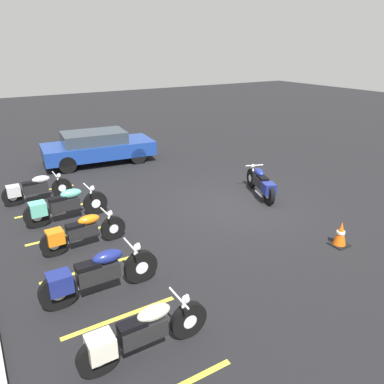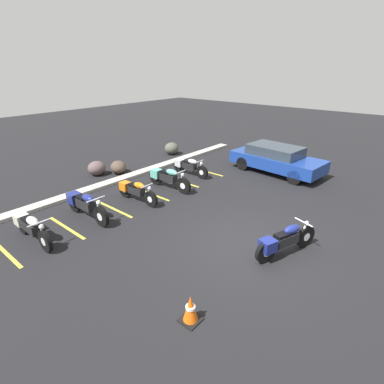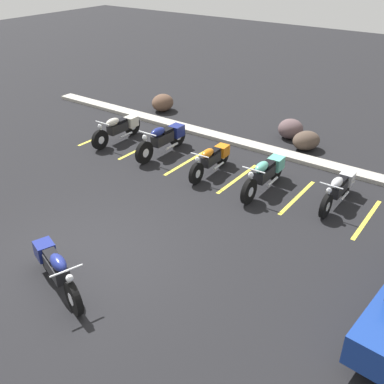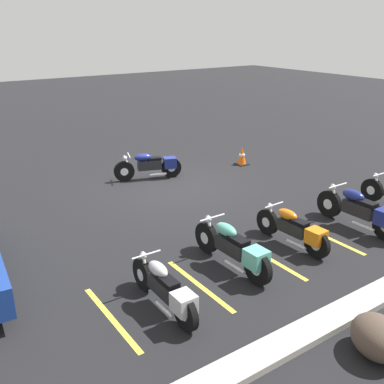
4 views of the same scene
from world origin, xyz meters
The scene contains 14 objects.
ground centered at (0.00, 0.00, 0.00)m, with size 60.00×60.00×0.00m, color black.
motorcycle_navy_featured centered at (0.19, -1.02, 0.45)m, with size 2.05×0.94×0.84m.
parked_bike_0 centered at (-3.87, 4.92, 0.45)m, with size 0.60×2.15×0.85m.
parked_bike_1 centered at (-2.05, 5.02, 0.48)m, with size 0.65×2.31×0.91m.
parked_bike_2 centered at (-0.10, 4.77, 0.43)m, with size 0.57×2.03×0.80m.
parked_bike_3 centered at (1.60, 4.76, 0.47)m, with size 0.63×2.25×0.88m.
parked_bike_4 centered at (3.44, 5.18, 0.43)m, with size 0.57×2.03×0.80m.
car_blue centered at (6.39, 2.22, 0.68)m, with size 2.19×4.45×1.29m.
traffic_cone centered at (-3.16, -0.59, 0.29)m, with size 0.40×0.40×0.62m.
stall_line_1 centered at (-2.87, 4.86, 0.00)m, with size 0.10×2.10×0.00m, color gold.
stall_line_2 centered at (-1.08, 4.86, 0.00)m, with size 0.10×2.10×0.00m, color gold.
stall_line_3 centered at (0.72, 4.86, 0.00)m, with size 0.10×2.10×0.00m, color gold.
stall_line_4 centered at (2.52, 4.86, 0.00)m, with size 0.10×2.10×0.00m, color gold.
stall_line_5 centered at (4.31, 4.86, 0.00)m, with size 0.10×2.10×0.00m, color gold.
Camera 1 is at (-8.10, 6.55, 4.52)m, focal length 35.00 mm.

